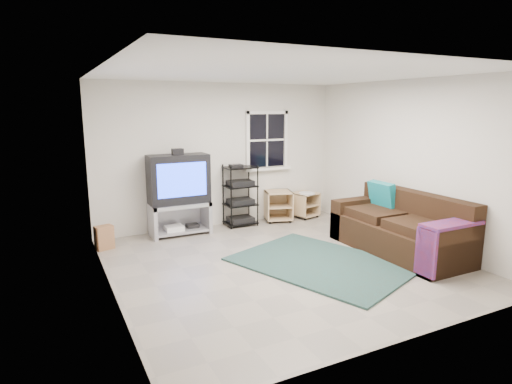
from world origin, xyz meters
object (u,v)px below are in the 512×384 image
av_rack (240,199)px  tv_unit (179,188)px  side_table_left (278,205)px  side_table_right (304,203)px  sofa (401,230)px

av_rack → tv_unit: bearing=-177.7°
side_table_left → side_table_right: size_ratio=1.13×
side_table_left → side_table_right: side_table_left is taller
side_table_left → side_table_right: 0.60m
tv_unit → sofa: size_ratio=0.69×
tv_unit → sofa: 3.66m
tv_unit → side_table_left: tv_unit is taller
side_table_left → sofa: sofa is taller
tv_unit → side_table_left: 2.04m
av_rack → side_table_left: bearing=-0.1°
tv_unit → side_table_left: bearing=1.3°
av_rack → side_table_left: av_rack is taller
tv_unit → side_table_right: size_ratio=2.73×
side_table_left → sofa: 2.57m
tv_unit → side_table_right: tv_unit is taller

